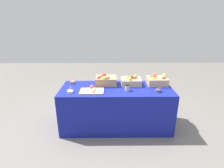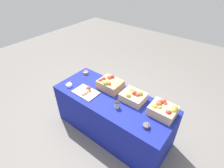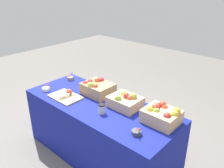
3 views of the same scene
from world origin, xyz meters
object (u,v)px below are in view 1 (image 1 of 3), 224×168
Objects in this scene: apple_crate_left at (157,80)px; sample_bowl_near at (70,92)px; sample_bowl_mid at (72,82)px; apple_crate_right at (106,80)px; apple_crate_middle at (131,81)px; coffee_cup at (127,88)px; sample_bowl_far at (158,91)px; cutting_board_front at (92,90)px.

apple_crate_left reaches higher than sample_bowl_near.
sample_bowl_near is at bearing -83.30° from sample_bowl_mid.
apple_crate_right reaches higher than apple_crate_left.
apple_crate_middle is (-0.46, 0.00, -0.01)m from apple_crate_left.
coffee_cup is (-0.56, -0.27, -0.03)m from apple_crate_left.
apple_crate_right is 3.43× the size of coffee_cup.
apple_crate_right is 0.92m from sample_bowl_far.
sample_bowl_near is at bearing -170.47° from cutting_board_front.
cutting_board_front is 3.55× the size of sample_bowl_mid.
sample_bowl_mid is at bearing 96.70° from sample_bowl_near.
apple_crate_middle is 1.07m from sample_bowl_near.
cutting_board_front is 4.13× the size of sample_bowl_far.
apple_crate_right is (-0.45, 0.01, 0.01)m from apple_crate_middle.
apple_crate_middle is at bearing 71.06° from coffee_cup.
sample_bowl_far is 0.50m from coffee_cup.
apple_crate_right is (-0.92, 0.01, -0.00)m from apple_crate_left.
coffee_cup reaches higher than sample_bowl_near.
apple_crate_left is at bearing 14.99° from cutting_board_front.
apple_crate_left is 0.89× the size of cutting_board_front.
sample_bowl_mid reaches higher than sample_bowl_near.
sample_bowl_near is at bearing -160.19° from apple_crate_middle.
apple_crate_middle reaches higher than sample_bowl_far.
apple_crate_middle is 3.18× the size of sample_bowl_mid.
apple_crate_left is at bearing -2.91° from sample_bowl_mid.
sample_bowl_far is at bearing -6.18° from coffee_cup.
cutting_board_front is (-1.13, -0.30, -0.07)m from apple_crate_left.
apple_crate_left reaches higher than sample_bowl_mid.
cutting_board_front is (-0.67, -0.31, -0.05)m from apple_crate_middle.
apple_crate_right is 0.46m from coffee_cup.
apple_crate_left is at bearing -0.68° from apple_crate_right.
apple_crate_left is 0.47m from apple_crate_middle.
apple_crate_middle reaches higher than cutting_board_front.
apple_crate_middle is at bearing 24.64° from cutting_board_front.
coffee_cup is (-0.10, -0.28, -0.02)m from apple_crate_middle.
sample_bowl_mid is at bearing 173.76° from apple_crate_right.
sample_bowl_near is (-1.01, -0.36, -0.05)m from apple_crate_middle.
apple_crate_left reaches higher than coffee_cup.
apple_crate_right is 0.67m from sample_bowl_near.
apple_crate_right reaches higher than apple_crate_middle.
apple_crate_left reaches higher than sample_bowl_far.
apple_crate_middle is 3.43× the size of sample_bowl_near.
apple_crate_left reaches higher than apple_crate_middle.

